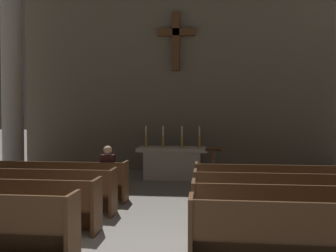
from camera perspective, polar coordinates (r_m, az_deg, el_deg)
pew_left_row_2 at (r=6.93m, az=-25.67°, el=-11.39°), size 3.51×0.50×0.95m
pew_left_row_3 at (r=7.85m, az=-21.44°, el=-9.77°), size 3.51×0.50×0.95m
pew_left_row_4 at (r=8.81m, az=-18.14°, el=-8.45°), size 3.51×0.50×0.95m
pew_right_row_1 at (r=5.14m, az=24.17°, el=-16.06°), size 3.51×0.50×0.95m
pew_right_row_2 at (r=6.14m, az=20.92°, el=-13.04°), size 3.51×0.50×0.95m
pew_right_row_3 at (r=7.17m, az=18.63°, el=-10.85°), size 3.51×0.50×0.95m
pew_right_row_4 at (r=8.21m, az=16.95°, el=-9.21°), size 3.51×0.50×0.95m
column_left_second at (r=12.35m, az=-24.20°, el=9.00°), size 0.99×0.99×7.39m
altar at (r=11.08m, az=0.73°, el=-5.94°), size 2.20×0.90×1.01m
candlestick_outer_left at (r=11.12m, az=-3.64°, el=-2.33°), size 0.16×0.16×0.68m
candlestick_inner_left at (r=11.04m, az=-0.82°, el=-2.36°), size 0.16×0.16×0.68m
candlestick_inner_right at (r=10.99m, az=2.29°, el=-2.38°), size 0.16×0.16×0.68m
candlestick_outer_right at (r=10.97m, az=5.16°, el=-2.40°), size 0.16×0.16×0.68m
apse_with_cross at (r=12.80m, az=1.43°, el=11.66°), size 11.33×0.50×8.42m
lectern at (r=9.85m, az=7.44°, el=-6.86°), size 0.44×0.36×1.15m
lone_worshipper at (r=8.36m, az=-9.69°, el=-7.44°), size 0.32×0.43×1.32m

